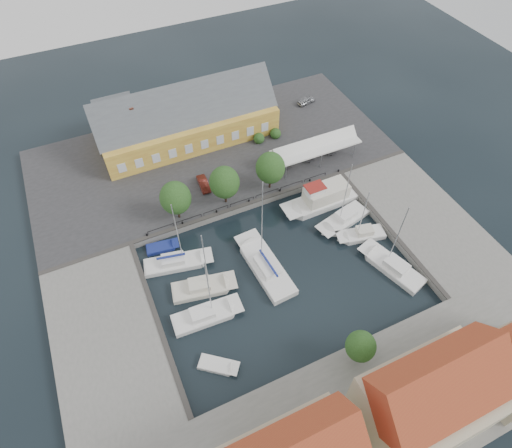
{
  "coord_description": "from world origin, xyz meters",
  "views": [
    {
      "loc": [
        -15.64,
        -27.96,
        45.97
      ],
      "look_at": [
        0.0,
        6.0,
        1.5
      ],
      "focal_mm": 30.0,
      "sensor_mm": 36.0,
      "label": 1
    }
  ],
  "objects": [
    {
      "name": "ground",
      "position": [
        0.0,
        0.0,
        0.0
      ],
      "size": [
        140.0,
        140.0,
        0.0
      ],
      "primitive_type": "plane",
      "color": "black",
      "rests_on": "ground"
    },
    {
      "name": "north_quay",
      "position": [
        0.0,
        23.0,
        0.5
      ],
      "size": [
        56.0,
        26.0,
        1.0
      ],
      "primitive_type": "cube",
      "color": "#2D2D30",
      "rests_on": "ground"
    },
    {
      "name": "west_quay",
      "position": [
        -22.0,
        -2.0,
        0.5
      ],
      "size": [
        12.0,
        24.0,
        1.0
      ],
      "primitive_type": "cube",
      "color": "slate",
      "rests_on": "ground"
    },
    {
      "name": "east_quay",
      "position": [
        22.0,
        -2.0,
        0.5
      ],
      "size": [
        12.0,
        24.0,
        1.0
      ],
      "primitive_type": "cube",
      "color": "slate",
      "rests_on": "ground"
    },
    {
      "name": "south_bank",
      "position": [
        0.0,
        -21.0,
        0.5
      ],
      "size": [
        56.0,
        14.0,
        1.0
      ],
      "primitive_type": "cube",
      "color": "slate",
      "rests_on": "ground"
    },
    {
      "name": "quay_edge_fittings",
      "position": [
        0.02,
        4.75,
        1.06
      ],
      "size": [
        56.0,
        24.72,
        0.4
      ],
      "color": "#383533",
      "rests_on": "north_quay"
    },
    {
      "name": "warehouse",
      "position": [
        -2.6,
        28.36,
        4.43
      ],
      "size": [
        28.56,
        14.0,
        9.55
      ],
      "color": "gold",
      "rests_on": "north_quay"
    },
    {
      "name": "tent_canopy",
      "position": [
        14.0,
        14.5,
        3.68
      ],
      "size": [
        14.0,
        4.0,
        2.83
      ],
      "color": "white",
      "rests_on": "north_quay"
    },
    {
      "name": "quay_trees",
      "position": [
        -2.0,
        12.0,
        4.88
      ],
      "size": [
        18.2,
        4.2,
        6.3
      ],
      "color": "black",
      "rests_on": "north_quay"
    },
    {
      "name": "car_silver",
      "position": [
        20.29,
        28.48,
        1.59
      ],
      "size": [
        3.67,
        2.08,
        1.18
      ],
      "primitive_type": "imported",
      "rotation": [
        0.0,
        0.0,
        1.78
      ],
      "color": "#999BA0",
      "rests_on": "north_quay"
    },
    {
      "name": "car_red",
      "position": [
        -3.82,
        16.25,
        1.59
      ],
      "size": [
        1.46,
        3.67,
        1.19
      ],
      "primitive_type": "imported",
      "rotation": [
        0.0,
        0.0,
        -0.06
      ],
      "color": "#5F1C15",
      "rests_on": "north_quay"
    },
    {
      "name": "center_sailboat",
      "position": [
        -1.5,
        -0.25,
        0.36
      ],
      "size": [
        4.03,
        11.57,
        15.22
      ],
      "color": "white",
      "rests_on": "ground"
    },
    {
      "name": "trawler",
      "position": [
        10.82,
        6.67,
        1.02
      ],
      "size": [
        11.54,
        3.56,
        5.0
      ],
      "color": "white",
      "rests_on": "ground"
    },
    {
      "name": "east_boat_a",
      "position": [
        11.94,
        2.5,
        0.26
      ],
      "size": [
        8.62,
        4.59,
        11.74
      ],
      "color": "white",
      "rests_on": "ground"
    },
    {
      "name": "east_boat_b",
      "position": [
        12.7,
        -0.93,
        0.26
      ],
      "size": [
        7.01,
        3.62,
        9.47
      ],
      "color": "white",
      "rests_on": "ground"
    },
    {
      "name": "east_boat_c",
      "position": [
        13.34,
        -7.06,
        0.26
      ],
      "size": [
        5.42,
        9.48,
        11.6
      ],
      "color": "white",
      "rests_on": "ground"
    },
    {
      "name": "west_boat_a",
      "position": [
        -11.68,
        5.21,
        0.27
      ],
      "size": [
        9.23,
        4.26,
        11.83
      ],
      "color": "white",
      "rests_on": "ground"
    },
    {
      "name": "west_boat_b",
      "position": [
        -9.93,
        0.28,
        0.26
      ],
      "size": [
        8.4,
        4.22,
        11.08
      ],
      "color": "beige",
      "rests_on": "ground"
    },
    {
      "name": "west_boat_c",
      "position": [
        -10.93,
        -3.48,
        0.26
      ],
      "size": [
        8.66,
        3.16,
        11.46
      ],
      "color": "white",
      "rests_on": "ground"
    },
    {
      "name": "launch_sw",
      "position": [
        -11.8,
        -9.66,
        0.09
      ],
      "size": [
        4.55,
        4.07,
        0.98
      ],
      "color": "white",
      "rests_on": "ground"
    },
    {
      "name": "launch_nw",
      "position": [
        -12.68,
        8.56,
        0.09
      ],
      "size": [
        4.55,
        2.34,
        0.88
      ],
      "color": "navy",
      "rests_on": "ground"
    },
    {
      "name": "townhouses",
      "position": [
        1.93,
        -23.24,
        5.82
      ],
      "size": [
        36.3,
        8.5,
        12.0
      ],
      "color": "#C2B595",
      "rests_on": "south_bank"
    }
  ]
}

